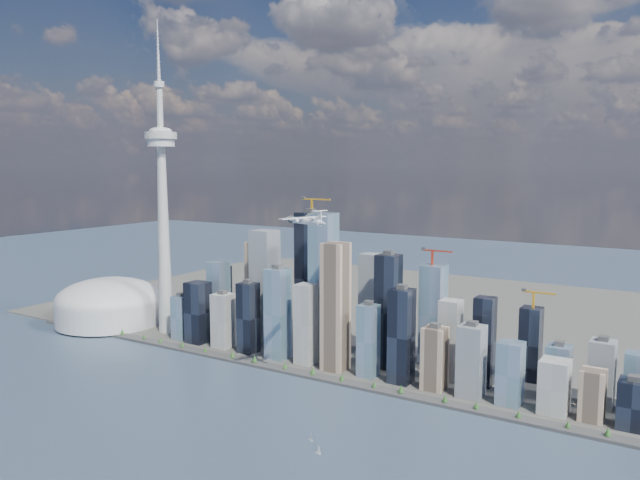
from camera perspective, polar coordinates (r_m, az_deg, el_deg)
The scene contains 10 objects.
ground at distance 771.64m, azimuth -14.68°, elevation -16.59°, with size 4000.00×4000.00×0.00m, color #334459.
seawall at distance 947.67m, azimuth -3.45°, elevation -11.73°, with size 1100.00×22.00×4.00m, color #383838.
land at distance 1326.78m, azimuth 7.88°, elevation -6.36°, with size 1400.00×900.00×3.00m, color #4C4C47.
shoreline_trees at distance 945.52m, azimuth -3.46°, elevation -11.34°, with size 960.53×7.20×8.80m.
skyscraper_cluster at distance 966.82m, azimuth 2.41°, elevation -6.73°, with size 736.00×142.00×248.37m.
needle_tower at distance 1141.90m, azimuth -14.19°, elevation 3.25°, with size 56.00×56.00×550.50m.
dome_stadium at distance 1266.04m, azimuth -18.69°, elevation -5.55°, with size 200.00×200.00×86.00m.
airplane at distance 759.59m, azimuth -1.40°, elevation 1.81°, with size 74.12×66.28×18.56m.
sailboat_west at distance 725.74m, azimuth -0.82°, elevation -17.63°, with size 7.48×4.51×10.65m.
sailboat_east at distance 696.73m, azimuth -0.13°, elevation -18.72°, with size 7.76×3.26×10.72m.
Camera 1 is at (518.97, -482.73, 305.06)m, focal length 35.00 mm.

